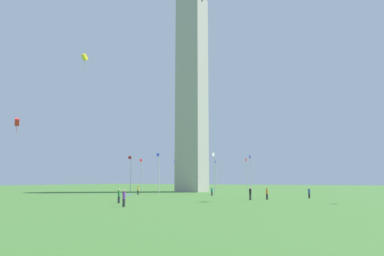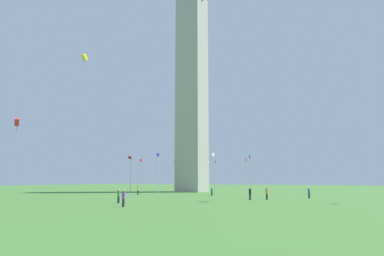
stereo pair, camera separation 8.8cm
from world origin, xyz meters
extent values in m
plane|color=#3D6B2D|center=(0.00, 0.00, 0.00)|extent=(260.00, 260.00, 0.00)
cube|color=#A8A399|center=(0.00, 0.00, 24.69)|extent=(6.17, 6.17, 49.37)
cylinder|color=silver|center=(14.64, 0.00, 4.15)|extent=(0.14, 0.14, 8.29)
cube|color=#1E2D99|center=(15.19, 0.00, 7.84)|extent=(1.00, 0.03, 0.64)
cylinder|color=silver|center=(10.35, 10.35, 4.15)|extent=(0.14, 0.14, 8.29)
cube|color=white|center=(10.90, 10.35, 7.84)|extent=(1.00, 0.03, 0.64)
cylinder|color=silver|center=(0.00, 14.64, 4.15)|extent=(0.14, 0.14, 8.29)
cube|color=#1E2D99|center=(0.55, 14.64, 7.84)|extent=(1.00, 0.03, 0.64)
cylinder|color=silver|center=(-10.35, 10.35, 4.15)|extent=(0.14, 0.14, 8.29)
cube|color=red|center=(-9.80, 10.35, 7.84)|extent=(1.00, 0.03, 0.64)
cylinder|color=silver|center=(-14.64, 0.00, 4.15)|extent=(0.14, 0.14, 8.29)
cube|color=#1E2D99|center=(-14.09, 0.00, 7.84)|extent=(1.00, 0.03, 0.64)
cylinder|color=silver|center=(-10.35, -10.35, 4.15)|extent=(0.14, 0.14, 8.29)
cube|color=#1E2D99|center=(-9.80, -10.35, 7.84)|extent=(1.00, 0.03, 0.64)
cylinder|color=silver|center=(0.00, -14.64, 4.15)|extent=(0.14, 0.14, 8.29)
cube|color=red|center=(0.55, -14.64, 7.84)|extent=(1.00, 0.03, 0.64)
cylinder|color=silver|center=(10.35, -10.35, 4.15)|extent=(0.14, 0.14, 8.29)
cube|color=red|center=(10.90, -10.35, 7.84)|extent=(1.00, 0.03, 0.64)
cylinder|color=#2D2D38|center=(18.71, -2.19, 0.40)|extent=(0.29, 0.29, 0.80)
cylinder|color=yellow|center=(18.71, -2.19, 1.14)|extent=(0.32, 0.32, 0.69)
sphere|color=#936B4C|center=(18.71, -2.19, 1.61)|extent=(0.24, 0.24, 0.24)
cylinder|color=#2D2D38|center=(16.41, 12.40, 0.40)|extent=(0.29, 0.29, 0.80)
cylinder|color=teal|center=(16.41, 12.40, 1.08)|extent=(0.32, 0.32, 0.56)
sphere|color=beige|center=(16.41, 12.40, 1.48)|extent=(0.24, 0.24, 0.24)
cylinder|color=#2D2D38|center=(44.55, 14.64, 0.40)|extent=(0.29, 0.29, 0.80)
cylinder|color=purple|center=(44.55, 14.64, 1.17)|extent=(0.32, 0.32, 0.75)
sphere|color=tan|center=(44.55, 14.64, 1.67)|extent=(0.24, 0.24, 0.24)
cylinder|color=#2D2D38|center=(24.38, 24.57, 0.40)|extent=(0.29, 0.29, 0.80)
cylinder|color=orange|center=(24.38, 24.57, 1.12)|extent=(0.32, 0.32, 0.63)
sphere|color=#936B4C|center=(24.38, 24.57, 1.55)|extent=(0.24, 0.24, 0.24)
cylinder|color=#2D2D38|center=(17.99, 29.46, 0.40)|extent=(0.29, 0.29, 0.80)
cylinder|color=#3851B2|center=(17.99, 29.46, 1.11)|extent=(0.32, 0.32, 0.62)
sphere|color=beige|center=(17.99, 29.46, 1.54)|extent=(0.24, 0.24, 0.24)
cylinder|color=#2D2D38|center=(26.51, 22.74, 0.40)|extent=(0.29, 0.29, 0.80)
cylinder|color=black|center=(26.51, 22.74, 1.17)|extent=(0.32, 0.32, 0.75)
sphere|color=beige|center=(26.51, 22.74, 1.67)|extent=(0.24, 0.24, 0.24)
cylinder|color=#2D2D38|center=(40.17, 10.45, 0.40)|extent=(0.29, 0.29, 0.80)
cylinder|color=#388C47|center=(40.17, 10.45, 1.15)|extent=(0.32, 0.32, 0.69)
sphere|color=beige|center=(40.17, 10.45, 1.61)|extent=(0.24, 0.24, 0.24)
cube|color=yellow|center=(32.69, -3.80, 23.43)|extent=(1.16, 0.65, 1.20)
cylinder|color=#A4921C|center=(32.69, -3.80, 22.49)|extent=(0.04, 0.04, 1.42)
cube|color=red|center=(42.25, -6.70, 11.04)|extent=(1.08, 1.13, 1.19)
cylinder|color=maroon|center=(42.25, -6.70, 10.11)|extent=(0.04, 0.04, 1.39)
cube|color=blue|center=(20.38, -3.15, 0.01)|extent=(2.15, 2.27, 0.01)
camera|label=1|loc=(74.23, 37.84, 2.81)|focal=32.20mm
camera|label=2|loc=(74.19, 37.92, 2.81)|focal=32.20mm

